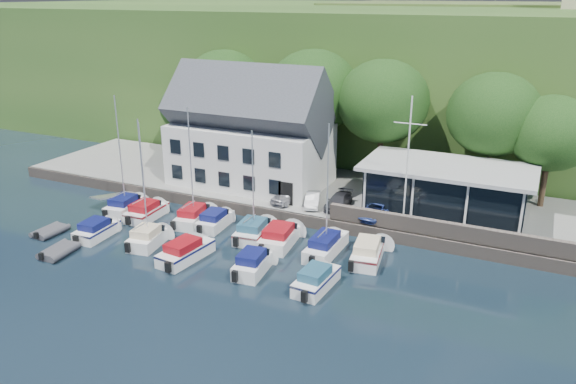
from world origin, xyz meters
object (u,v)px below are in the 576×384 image
Objects in this scene: boat_r2_4 at (316,278)px; boat_r2_0 at (97,228)px; car_white at (312,199)px; dinghy_1 at (59,250)px; boat_r1_0 at (121,161)px; boat_r1_5 at (280,235)px; car_silver at (288,195)px; boat_r1_7 at (368,250)px; car_blue at (378,210)px; boat_r1_1 at (142,167)px; harbor_building at (250,137)px; boat_r2_3 at (253,261)px; boat_r2_2 at (186,249)px; boat_r2_1 at (144,187)px; boat_r1_6 at (327,192)px; boat_r1_3 at (215,219)px; flagpole at (407,164)px; dinghy_0 at (50,230)px; car_dgrey at (339,201)px; boat_r1_4 at (253,181)px; boat_r1_2 at (191,170)px; club_pavilion at (446,190)px.

boat_r2_0 is at bearing -177.16° from boat_r2_4.
dinghy_1 is (-13.77, -14.50, -1.19)m from car_white.
boat_r1_5 is (14.88, -0.18, -3.79)m from boat_r1_0.
car_silver is 0.56× the size of boat_r1_7.
car_white is 5.69m from car_blue.
boat_r1_1 is 1.37× the size of boat_r1_5.
boat_r2_0 is (-5.86, -14.18, -4.64)m from harbor_building.
dinghy_1 is (-14.01, -3.64, -0.43)m from boat_r2_3.
car_white reaches higher than boat_r2_2.
boat_r2_1 is at bearing 2.19° from boat_r2_0.
boat_r2_0 is at bearing -163.64° from boat_r1_6.
car_white is 14.06m from boat_r2_1.
boat_r1_5 is 14.27m from boat_r2_0.
car_silver is 11.55m from boat_r2_2.
car_blue reaches higher than car_white.
boat_r1_3 is 10.69m from boat_r1_6.
flagpole is 1.13× the size of boat_r1_1.
boat_r2_2 is at bearing -148.64° from boat_r1_6.
harbor_building is 2.68× the size of boat_r2_0.
car_blue is 25.82m from dinghy_0.
dinghy_0 is at bearing -129.70° from car_silver.
boat_r2_1 is (-1.28, -13.72, -0.75)m from harbor_building.
car_dgrey is at bearing 21.35° from boat_r1_1.
boat_r1_4 reaches higher than boat_r2_4.
boat_r1_5 is at bearing -10.77° from boat_r1_3.
boat_r1_3 is 1.75× the size of dinghy_1.
harbor_building reaches higher than car_white.
car_white is at bearing 12.66° from car_silver.
dinghy_0 is 0.93× the size of dinghy_1.
boat_r1_1 is at bearing 75.97° from dinghy_1.
boat_r2_1 reaches higher than dinghy_0.
boat_r2_1 is 9.45m from dinghy_0.
boat_r1_2 is 1.68× the size of boat_r1_3.
boat_r2_2 is (7.50, -5.04, -3.69)m from boat_r1_1.
boat_r2_1 is (4.59, 0.47, 3.89)m from boat_r2_0.
boat_r2_1 reaches higher than car_silver.
boat_r2_0 is at bearing 80.33° from dinghy_1.
car_dgrey is 23.11m from dinghy_0.
car_blue is at bearing -147.55° from club_pavilion.
boat_r1_5 is 1.13× the size of boat_r2_4.
boat_r2_1 is (-16.89, -9.33, -1.41)m from flagpole.
flagpole is at bearing 49.55° from boat_r1_6.
boat_r2_3 is at bearing -23.41° from boat_r1_1.
car_white is at bearing -23.22° from harbor_building.
car_blue is 24.18m from dinghy_1.
dinghy_0 is at bearing -173.58° from boat_r1_7.
boat_r1_2 is at bearing -151.90° from car_dgrey.
club_pavilion is 4.60× the size of dinghy_0.
car_dgrey is 8.46m from boat_r1_4.
car_silver is 0.42× the size of boat_r1_1.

